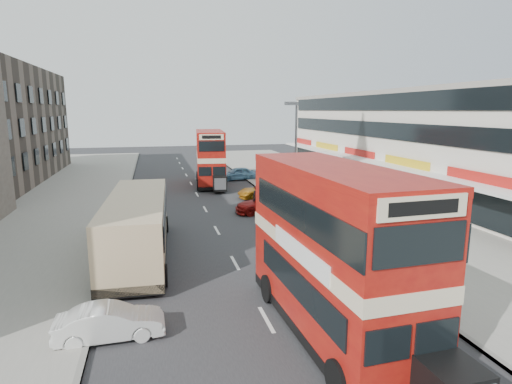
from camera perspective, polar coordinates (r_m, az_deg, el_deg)
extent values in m
plane|color=#28282B|center=(14.44, 3.62, -20.42)|extent=(160.00, 160.00, 0.00)
cube|color=#28282B|center=(32.83, -6.87, -2.32)|extent=(12.00, 90.00, 0.01)
cube|color=gray|center=(36.21, 12.32, -1.13)|extent=(12.00, 90.00, 0.15)
cube|color=gray|center=(33.62, -27.65, -3.08)|extent=(12.00, 90.00, 0.15)
cube|color=gray|center=(32.68, -17.56, -2.70)|extent=(0.20, 90.00, 0.16)
cube|color=gray|center=(34.06, 3.36, -1.66)|extent=(0.20, 90.00, 0.16)
cube|color=beige|center=(41.38, 21.40, 6.05)|extent=(8.00, 46.00, 9.00)
cube|color=black|center=(39.52, 16.30, 1.93)|extent=(0.10, 44.00, 2.40)
cube|color=gray|center=(41.30, 21.86, 12.42)|extent=(8.20, 46.20, 0.40)
cube|color=white|center=(38.92, 15.32, 3.93)|extent=(1.80, 44.00, 0.20)
cylinder|color=slate|center=(31.69, 5.38, 4.56)|extent=(0.16, 0.16, 8.00)
cube|color=slate|center=(31.36, 4.81, 11.83)|extent=(1.00, 0.20, 0.25)
cube|color=black|center=(15.46, 9.83, -16.68)|extent=(3.13, 8.88, 0.38)
cube|color=maroon|center=(14.90, 10.00, -12.19)|extent=(3.11, 8.87, 2.41)
cube|color=beige|center=(14.42, 10.18, -7.17)|extent=(3.15, 8.92, 0.49)
cube|color=maroon|center=(14.07, 10.37, -2.07)|extent=(3.11, 8.87, 2.30)
cube|color=maroon|center=(13.84, 10.54, 2.93)|extent=(3.13, 8.90, 0.27)
cube|color=black|center=(43.53, -6.15, 1.47)|extent=(3.42, 8.57, 0.37)
cube|color=maroon|center=(43.35, -6.18, 3.10)|extent=(3.40, 8.57, 2.30)
cube|color=beige|center=(43.19, -6.22, 4.82)|extent=(3.44, 8.61, 0.47)
cube|color=maroon|center=(43.07, -6.25, 6.48)|extent=(3.40, 8.57, 2.19)
cube|color=maroon|center=(43.00, -6.28, 8.05)|extent=(3.42, 8.59, 0.26)
cube|color=black|center=(38.74, -4.91, 1.17)|extent=(1.37, 1.37, 1.36)
cube|color=black|center=(23.05, -15.56, -7.30)|extent=(3.30, 11.27, 0.45)
cube|color=tan|center=(22.69, -15.72, -4.21)|extent=(3.27, 11.27, 2.90)
imported|color=silver|center=(15.47, -19.09, -16.30)|extent=(3.56, 1.31, 1.16)
imported|color=maroon|center=(31.33, 1.65, -1.57)|extent=(4.94, 2.10, 1.42)
imported|color=#BB7312|center=(36.55, 0.97, 0.10)|extent=(4.58, 2.37, 1.23)
imported|color=#5B92B6|center=(46.14, -2.52, 2.49)|extent=(4.28, 1.94, 1.42)
imported|color=gray|center=(27.89, 11.46, -2.80)|extent=(0.63, 0.44, 1.65)
imported|color=gray|center=(31.18, 0.13, -2.15)|extent=(0.77, 1.70, 0.86)
imported|color=black|center=(31.01, 0.13, -0.75)|extent=(0.67, 0.49, 1.72)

